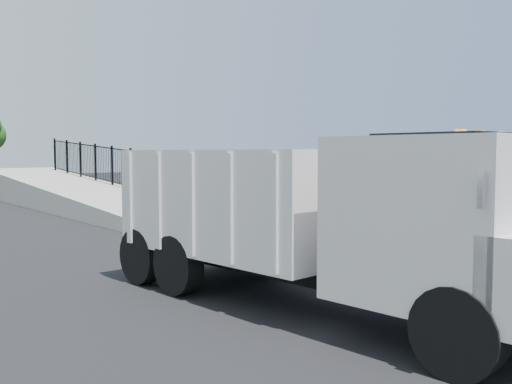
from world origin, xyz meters
TOP-DOWN VIEW (x-y plane):
  - ground at (0.00, 0.00)m, footprint 120.00×120.00m
  - sidewalk at (1.93, -2.00)m, footprint 3.55×12.00m
  - curb at (0.00, -2.00)m, footprint 0.30×12.00m
  - ramp at (2.12, 16.00)m, footprint 3.95×24.06m
  - iron_fence at (3.55, 12.00)m, footprint 0.10×28.00m
  - truck at (-1.43, -1.28)m, footprint 3.36×8.34m
  - worker at (1.38, -1.44)m, footprint 0.43×0.65m
  - debris at (1.95, -1.78)m, footprint 0.35×0.35m

SIDE VIEW (x-z plane):
  - ground at x=0.00m, z-range 0.00..0.00m
  - ramp at x=2.12m, z-range -1.60..1.60m
  - sidewalk at x=1.93m, z-range 0.00..0.12m
  - curb at x=0.00m, z-range 0.00..0.16m
  - debris at x=1.95m, z-range 0.12..0.21m
  - iron_fence at x=3.55m, z-range 0.00..1.80m
  - worker at x=1.38m, z-range 0.12..1.90m
  - truck at x=-1.43m, z-range 0.17..2.96m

